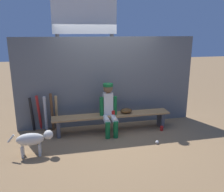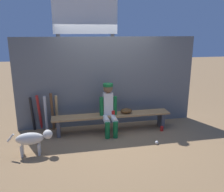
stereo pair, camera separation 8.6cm
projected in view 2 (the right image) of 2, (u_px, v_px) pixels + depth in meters
ground_plane at (112, 131)px, 5.71m from camera, size 30.00×30.00×0.00m
chainlink_fence at (108, 82)px, 5.88m from camera, size 4.47×0.03×2.21m
dugout_bench at (112, 118)px, 5.62m from camera, size 2.81×0.36×0.42m
player_seated at (109, 108)px, 5.43m from camera, size 0.41×0.55×1.18m
baseball_glove at (126, 111)px, 5.65m from camera, size 0.28×0.20×0.12m
bat_wood_tan at (57, 112)px, 5.71m from camera, size 0.09×0.25×0.88m
bat_wood_dark at (52, 112)px, 5.62m from camera, size 0.09×0.19×0.95m
bat_aluminum_silver at (46, 114)px, 5.59m from camera, size 0.07×0.18×0.89m
bat_aluminum_red at (39, 112)px, 5.64m from camera, size 0.11×0.27×0.91m
bat_aluminum_black at (32, 114)px, 5.61m from camera, size 0.10×0.21×0.86m
baseball at (157, 142)px, 5.03m from camera, size 0.07×0.07×0.07m
cup_on_ground at (162, 129)px, 5.70m from camera, size 0.08×0.08×0.11m
cup_on_bench at (113, 113)px, 5.54m from camera, size 0.08×0.08×0.11m
scoreboard at (88, 30)px, 6.09m from camera, size 1.92×0.27×3.42m
dog at (33, 139)px, 4.53m from camera, size 0.84×0.20×0.49m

